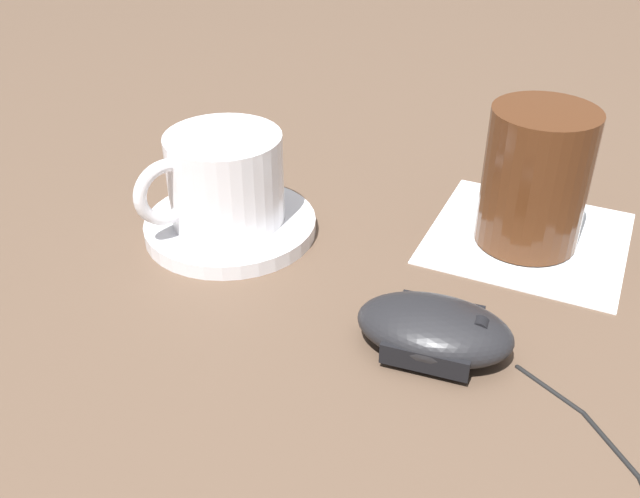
{
  "coord_description": "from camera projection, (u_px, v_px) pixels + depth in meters",
  "views": [
    {
      "loc": [
        0.27,
        -0.38,
        0.3
      ],
      "look_at": [
        -0.03,
        -0.07,
        0.03
      ],
      "focal_mm": 40.0,
      "sensor_mm": 36.0,
      "label": 1
    }
  ],
  "objects": [
    {
      "name": "computer_mouse",
      "position": [
        434.0,
        329.0,
        0.45
      ],
      "size": [
        0.12,
        0.1,
        0.03
      ],
      "color": "black",
      "rests_on": "ground"
    },
    {
      "name": "drinking_glass",
      "position": [
        535.0,
        178.0,
        0.54
      ],
      "size": [
        0.08,
        0.08,
        0.11
      ],
      "primitive_type": "cylinder",
      "color": "#4C2814",
      "rests_on": "napkin_under_glass"
    },
    {
      "name": "ground_plane",
      "position": [
        411.0,
        258.0,
        0.55
      ],
      "size": [
        3.0,
        3.0,
        0.0
      ],
      "primitive_type": "plane",
      "color": "brown"
    },
    {
      "name": "saucer",
      "position": [
        231.0,
        226.0,
        0.58
      ],
      "size": [
        0.14,
        0.14,
        0.01
      ],
      "primitive_type": "cylinder",
      "color": "white",
      "rests_on": "ground"
    },
    {
      "name": "napkin_under_glass",
      "position": [
        528.0,
        237.0,
        0.58
      ],
      "size": [
        0.19,
        0.19,
        0.0
      ],
      "primitive_type": "cube",
      "rotation": [
        0.0,
        0.0,
        0.33
      ],
      "color": "white",
      "rests_on": "ground"
    },
    {
      "name": "coffee_cup",
      "position": [
        223.0,
        179.0,
        0.56
      ],
      "size": [
        0.09,
        0.12,
        0.07
      ],
      "color": "white",
      "rests_on": "saucer"
    }
  ]
}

